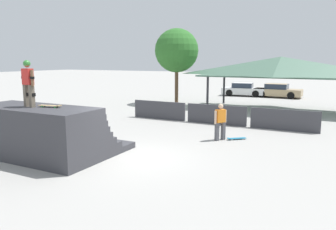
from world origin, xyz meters
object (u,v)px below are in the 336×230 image
at_px(skateboard_on_deck, 51,106).
at_px(tree_beside_pavilion, 177,51).
at_px(parked_car_white, 243,90).
at_px(skater_on_deck, 28,80).
at_px(skateboard_on_ground, 236,138).
at_px(parked_car_tan, 277,91).
at_px(bystander_walking, 220,120).

relative_size(skateboard_on_deck, tree_beside_pavilion, 0.15).
relative_size(skateboard_on_deck, parked_car_white, 0.21).
relative_size(skater_on_deck, skateboard_on_deck, 1.85).
height_order(skateboard_on_ground, tree_beside_pavilion, tree_beside_pavilion).
bearing_deg(tree_beside_pavilion, parked_car_tan, 51.64).
height_order(skateboard_on_ground, parked_car_white, parked_car_white).
relative_size(skater_on_deck, parked_car_white, 0.39).
xyz_separation_m(skater_on_deck, bystander_walking, (5.12, 5.55, -1.87)).
distance_m(skater_on_deck, skateboard_on_deck, 1.16).
height_order(bystander_walking, skateboard_on_ground, bystander_walking).
xyz_separation_m(bystander_walking, parked_car_tan, (-0.46, 18.26, -0.29)).
xyz_separation_m(skater_on_deck, tree_beside_pavilion, (-1.82, 15.61, 1.40)).
height_order(skater_on_deck, skateboard_on_ground, skater_on_deck).
relative_size(skateboard_on_deck, skateboard_on_ground, 1.11).
xyz_separation_m(skater_on_deck, parked_car_white, (1.51, 23.64, -2.16)).
bearing_deg(skateboard_on_deck, skateboard_on_ground, 38.44).
xyz_separation_m(tree_beside_pavilion, parked_car_tan, (6.48, 8.19, -3.56)).
height_order(skateboard_on_deck, parked_car_white, skateboard_on_deck).
distance_m(skateboard_on_deck, bystander_walking, 6.95).
bearing_deg(parked_car_white, tree_beside_pavilion, -118.35).
bearing_deg(parked_car_tan, skater_on_deck, -99.07).
relative_size(skateboard_on_ground, parked_car_tan, 0.18).
relative_size(tree_beside_pavilion, parked_car_white, 1.41).
xyz_separation_m(bystander_walking, skateboard_on_ground, (0.60, 0.40, -0.83)).
bearing_deg(parked_car_white, skater_on_deck, -99.45).
bearing_deg(bystander_walking, parked_car_tan, -146.43).
bearing_deg(bystander_walking, parked_car_white, -136.57).
relative_size(skater_on_deck, bystander_walking, 1.01).
relative_size(bystander_walking, parked_car_tan, 0.37).
xyz_separation_m(skater_on_deck, parked_car_tan, (4.66, 23.81, -2.16)).
bearing_deg(skateboard_on_deck, tree_beside_pavilion, 89.09).
xyz_separation_m(skateboard_on_ground, parked_car_tan, (-1.06, 17.86, 0.54)).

